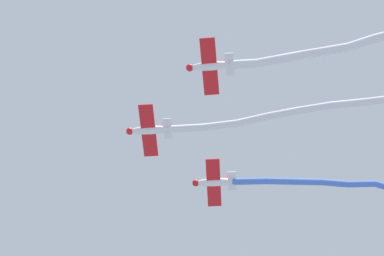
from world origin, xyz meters
TOP-DOWN VIEW (x-y plane):
  - airplane_lead at (-1.71, -1.22)m, footprint 6.66×5.08m
  - smoke_trail_lead at (0.61, -15.28)m, footprint 4.08×24.42m
  - airplane_left_wing at (-6.98, -9.65)m, footprint 6.66×5.07m
  - smoke_trail_left_wing at (-4.86, -23.63)m, footprint 3.50×24.48m
  - airplane_right_wing at (7.23, -5.58)m, footprint 6.66×5.08m
  - smoke_trail_right_wing at (13.29, -19.15)m, footprint 12.75×22.60m

SIDE VIEW (x-z plane):
  - smoke_trail_lead at x=0.61m, z-range 73.56..75.43m
  - airplane_lead at x=-1.71m, z-range 74.08..75.72m
  - airplane_left_wing at x=-6.98m, z-range 74.08..75.72m
  - airplane_right_wing at x=7.23m, z-range 74.38..76.02m
  - smoke_trail_left_wing at x=-4.86m, z-range 74.00..77.42m
  - smoke_trail_right_wing at x=13.29m, z-range 74.78..77.99m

